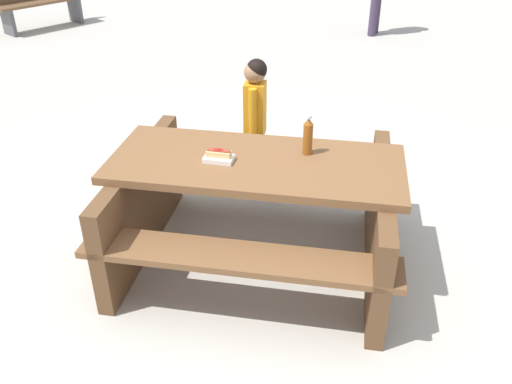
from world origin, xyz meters
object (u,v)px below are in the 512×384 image
soda_bottle (308,136)px  park_bench_mid (38,0)px  hotdog_tray (219,156)px  child_in_coat (255,109)px  picnic_table (256,203)px

soda_bottle → park_bench_mid: 7.37m
soda_bottle → hotdog_tray: (0.44, 0.33, -0.09)m
soda_bottle → child_in_coat: bearing=-42.8°
picnic_table → child_in_coat: child_in_coat is taller
soda_bottle → hotdog_tray: 0.56m
park_bench_mid → soda_bottle: bearing=148.5°
picnic_table → hotdog_tray: hotdog_tray is taller
picnic_table → hotdog_tray: size_ratio=10.54×
hotdog_tray → park_bench_mid: size_ratio=0.13×
hotdog_tray → child_in_coat: child_in_coat is taller
soda_bottle → child_in_coat: child_in_coat is taller
picnic_table → hotdog_tray: 0.41m
soda_bottle → child_in_coat: size_ratio=0.23×
hotdog_tray → park_bench_mid: (5.82, -4.18, -0.33)m
hotdog_tray → park_bench_mid: 7.17m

